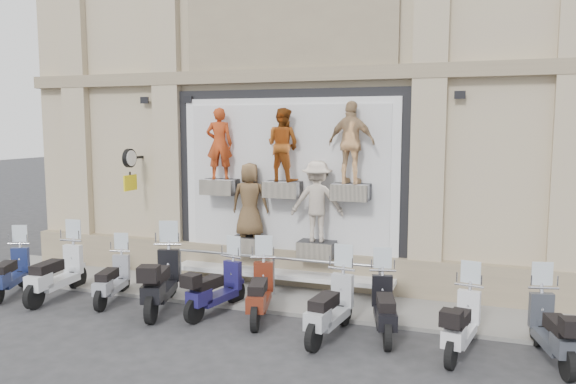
% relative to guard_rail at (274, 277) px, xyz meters
% --- Properties ---
extents(ground, '(90.00, 90.00, 0.00)m').
position_rel_guard_rail_xyz_m(ground, '(0.00, -2.00, -0.47)').
color(ground, '#2D2D2F').
rests_on(ground, ground).
extents(sidewalk, '(16.00, 2.20, 0.08)m').
position_rel_guard_rail_xyz_m(sidewalk, '(0.00, 0.10, -0.43)').
color(sidewalk, gray).
rests_on(sidewalk, ground).
extents(building, '(14.00, 8.60, 12.00)m').
position_rel_guard_rail_xyz_m(building, '(0.00, 5.00, 5.54)').
color(building, tan).
rests_on(building, ground).
extents(shop_vitrine, '(5.60, 0.89, 4.30)m').
position_rel_guard_rail_xyz_m(shop_vitrine, '(0.11, 0.74, 1.93)').
color(shop_vitrine, black).
rests_on(shop_vitrine, ground).
extents(guard_rail, '(5.06, 0.10, 0.93)m').
position_rel_guard_rail_xyz_m(guard_rail, '(0.00, 0.00, 0.00)').
color(guard_rail, '#9EA0A5').
rests_on(guard_rail, ground).
extents(clock_sign_bracket, '(0.10, 0.80, 1.02)m').
position_rel_guard_rail_xyz_m(clock_sign_bracket, '(-3.90, 0.47, 2.34)').
color(clock_sign_bracket, black).
rests_on(clock_sign_bracket, ground).
extents(scooter_a, '(1.16, 1.87, 1.47)m').
position_rel_guard_rail_xyz_m(scooter_a, '(-5.57, -1.72, 0.27)').
color(scooter_a, '#151F4C').
rests_on(scooter_a, ground).
extents(scooter_b, '(0.77, 2.05, 1.63)m').
position_rel_guard_rail_xyz_m(scooter_b, '(-4.43, -1.58, 0.35)').
color(scooter_b, silver).
rests_on(scooter_b, ground).
extents(scooter_c, '(0.90, 1.78, 1.39)m').
position_rel_guard_rail_xyz_m(scooter_c, '(-3.15, -1.37, 0.23)').
color(scooter_c, gray).
rests_on(scooter_c, ground).
extents(scooter_d, '(1.23, 2.22, 1.73)m').
position_rel_guard_rail_xyz_m(scooter_d, '(-1.86, -1.51, 0.40)').
color(scooter_d, black).
rests_on(scooter_d, ground).
extents(scooter_e, '(0.90, 1.89, 1.48)m').
position_rel_guard_rail_xyz_m(scooter_e, '(-0.72, -1.32, 0.27)').
color(scooter_e, '#19164D').
rests_on(scooter_e, ground).
extents(scooter_f, '(1.00, 1.96, 1.53)m').
position_rel_guard_rail_xyz_m(scooter_f, '(0.22, -1.31, 0.30)').
color(scooter_f, '#5C1E0F').
rests_on(scooter_f, ground).
extents(scooter_g, '(0.80, 1.98, 1.56)m').
position_rel_guard_rail_xyz_m(scooter_g, '(1.76, -1.80, 0.32)').
color(scooter_g, '#A3A5A9').
rests_on(scooter_g, ground).
extents(scooter_h, '(0.97, 1.90, 1.48)m').
position_rel_guard_rail_xyz_m(scooter_h, '(2.64, -1.39, 0.28)').
color(scooter_h, black).
rests_on(scooter_h, ground).
extents(scooter_i, '(0.83, 1.84, 1.44)m').
position_rel_guard_rail_xyz_m(scooter_i, '(3.97, -1.79, 0.26)').
color(scooter_i, silver).
rests_on(scooter_i, ground).
extents(scooter_j, '(0.94, 1.90, 1.48)m').
position_rel_guard_rail_xyz_m(scooter_j, '(5.35, -1.63, 0.28)').
color(scooter_j, '#31353C').
rests_on(scooter_j, ground).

